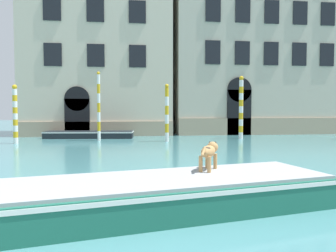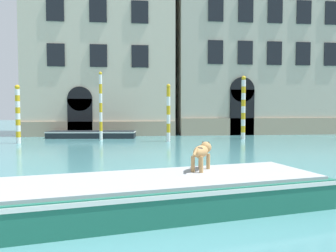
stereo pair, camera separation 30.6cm
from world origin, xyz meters
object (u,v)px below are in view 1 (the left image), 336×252
mooring_pole_2 (15,114)px  mooring_pole_3 (167,113)px  mooring_pole_1 (241,107)px  boat_foreground (111,197)px  mooring_pole_0 (99,106)px  dog_on_deck (209,152)px  boat_moored_near_palazzo (89,134)px

mooring_pole_2 → mooring_pole_3: (8.80, 0.20, 0.06)m
mooring_pole_3 → mooring_pole_1: bearing=12.8°
boat_foreground → mooring_pole_0: bearing=83.9°
dog_on_deck → mooring_pole_1: 15.23m
boat_foreground → mooring_pole_3: size_ratio=2.63×
boat_moored_near_palazzo → mooring_pole_2: size_ratio=1.80×
boat_moored_near_palazzo → mooring_pole_1: bearing=-4.7°
boat_foreground → mooring_pole_0: 15.14m
mooring_pole_0 → mooring_pole_1: size_ratio=1.04×
boat_moored_near_palazzo → mooring_pole_1: mooring_pole_1 is taller
boat_foreground → dog_on_deck: size_ratio=11.11×
mooring_pole_1 → boat_moored_near_palazzo: bearing=169.7°
mooring_pole_3 → dog_on_deck: bearing=-92.7°
mooring_pole_1 → mooring_pole_3: bearing=-167.2°
mooring_pole_3 → boat_moored_near_palazzo: bearing=149.1°
boat_foreground → dog_on_deck: dog_on_deck is taller
mooring_pole_0 → boat_moored_near_palazzo: bearing=113.7°
mooring_pole_0 → mooring_pole_3: mooring_pole_0 is taller
boat_foreground → dog_on_deck: bearing=11.6°
mooring_pole_2 → mooring_pole_3: bearing=1.3°
mooring_pole_0 → boat_foreground: bearing=-84.3°
mooring_pole_2 → mooring_pole_3: size_ratio=0.96×
mooring_pole_1 → mooring_pole_2: (-13.92, -1.36, -0.40)m
mooring_pole_1 → mooring_pole_2: bearing=-174.4°
boat_moored_near_palazzo → mooring_pole_3: (5.01, -3.00, 1.53)m
dog_on_deck → mooring_pole_0: 14.54m
mooring_pole_2 → boat_moored_near_palazzo: bearing=40.2°
boat_moored_near_palazzo → mooring_pole_3: bearing=-25.3°
dog_on_deck → mooring_pole_1: mooring_pole_1 is taller
boat_moored_near_palazzo → mooring_pole_2: (-3.79, -3.20, 1.47)m
boat_moored_near_palazzo → mooring_pole_0: bearing=-60.7°
boat_moored_near_palazzo → mooring_pole_2: bearing=-134.2°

